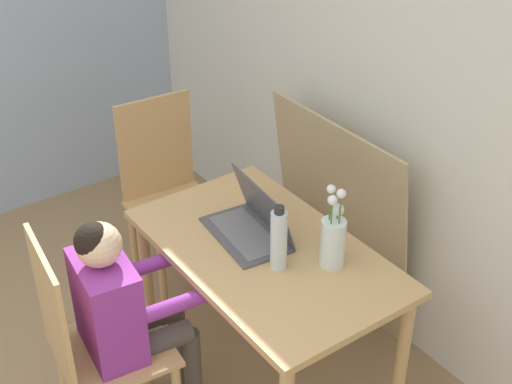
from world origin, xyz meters
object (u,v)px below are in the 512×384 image
(person_seated, at_px, (123,307))
(flower_vase, at_px, (333,238))
(laptop, at_px, (253,222))
(water_bottle, at_px, (279,240))
(chair_spare, at_px, (169,195))
(chair_occupied, at_px, (93,347))

(person_seated, height_order, flower_vase, flower_vase)
(laptop, height_order, water_bottle, water_bottle)
(laptop, bearing_deg, flower_vase, 26.63)
(laptop, bearing_deg, person_seated, -86.56)
(chair_spare, distance_m, person_seated, 0.98)
(chair_occupied, bearing_deg, chair_spare, -38.48)
(flower_vase, relative_size, water_bottle, 1.26)
(flower_vase, bearing_deg, laptop, -159.28)
(flower_vase, bearing_deg, water_bottle, -119.89)
(chair_occupied, relative_size, laptop, 2.41)
(person_seated, bearing_deg, chair_occupied, 90.00)
(chair_occupied, bearing_deg, water_bottle, -106.36)
(chair_spare, distance_m, laptop, 0.84)
(chair_occupied, bearing_deg, flower_vase, -107.97)
(laptop, relative_size, flower_vase, 1.20)
(chair_spare, relative_size, person_seated, 0.95)
(chair_occupied, distance_m, laptop, 0.75)
(person_seated, relative_size, flower_vase, 3.05)
(chair_occupied, relative_size, person_seated, 0.95)
(chair_spare, bearing_deg, person_seated, -124.91)
(chair_occupied, height_order, chair_spare, same)
(laptop, xyz_separation_m, water_bottle, (0.23, -0.05, 0.07))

